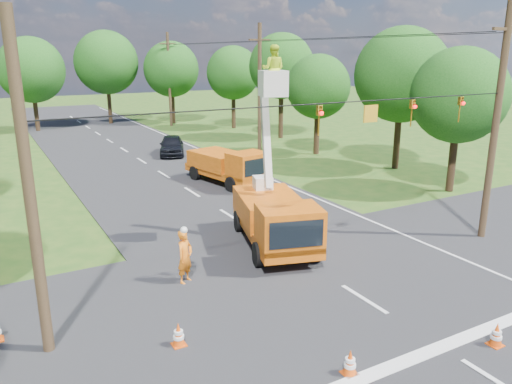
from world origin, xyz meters
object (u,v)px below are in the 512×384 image
tree_right_c (318,87)px  tree_right_d (282,66)px  bucket_truck (275,207)px  ground_worker (185,257)px  tree_far_a (31,70)px  traffic_cone_2 (259,222)px  pole_right_near (496,122)px  second_truck (228,165)px  traffic_cone_1 (496,335)px  pole_right_mid (260,91)px  pole_left (29,193)px  distant_car (172,145)px  traffic_cone_4 (179,335)px  traffic_cone_6 (254,170)px  tree_far_b (106,63)px  pole_right_far (169,79)px  traffic_cone_0 (350,363)px  traffic_cone_3 (245,196)px  tree_far_c (171,69)px  tree_right_b (402,75)px  tree_right_e (233,73)px  tree_right_a (459,96)px

tree_right_c → tree_right_d: 8.27m
bucket_truck → ground_worker: bearing=-146.6°
tree_far_a → traffic_cone_2: bearing=-81.8°
pole_right_near → tree_far_a: 45.08m
second_truck → traffic_cone_1: bearing=-105.6°
traffic_cone_1 → pole_right_mid: size_ratio=0.07×
traffic_cone_2 → pole_left: bearing=-150.0°
ground_worker → distant_car: 23.37m
traffic_cone_4 → pole_left: (-3.19, 1.55, 4.14)m
traffic_cone_6 → tree_far_b: bearing=94.3°
traffic_cone_2 → ground_worker: bearing=-144.5°
pole_right_far → pole_right_mid: bearing=-90.0°
distant_car → traffic_cone_6: bearing=-54.9°
traffic_cone_6 → pole_right_far: size_ratio=0.07×
pole_left → tree_far_b: (12.50, 45.00, 2.31)m
ground_worker → tree_right_d: tree_right_d is taller
traffic_cone_0 → traffic_cone_3: bearing=71.9°
traffic_cone_6 → tree_far_c: 27.92m
pole_left → traffic_cone_6: bearing=45.5°
tree_far_b → traffic_cone_6: bearing=-85.7°
pole_right_far → tree_right_d: (6.30, -13.00, 1.57)m
traffic_cone_4 → tree_far_c: bearing=70.0°
second_truck → traffic_cone_1: size_ratio=8.88×
traffic_cone_4 → pole_right_far: (14.81, 41.55, 4.75)m
tree_right_b → tree_right_c: 7.31m
traffic_cone_3 → traffic_cone_6: same height
traffic_cone_1 → tree_right_e: bearing=73.1°
bucket_truck → tree_right_c: bearing=65.8°
traffic_cone_3 → traffic_cone_1: bearing=-91.5°
second_truck → traffic_cone_0: second_truck is taller
pole_right_near → pole_right_mid: bearing=90.0°
traffic_cone_3 → pole_left: size_ratio=0.08×
pole_left → tree_far_a: (4.50, 43.00, 1.69)m
pole_right_near → tree_far_b: bearing=97.0°
pole_right_near → traffic_cone_6: bearing=102.2°
pole_right_far → tree_right_a: (5.00, -34.00, 0.46)m
tree_right_e → tree_far_a: size_ratio=0.91×
traffic_cone_0 → traffic_cone_4: same height
tree_right_d → tree_far_b: bearing=123.2°
traffic_cone_4 → tree_right_c: 28.76m
ground_worker → tree_right_c: size_ratio=0.25×
traffic_cone_1 → tree_far_c: size_ratio=0.08×
second_truck → bucket_truck: bearing=-117.4°
traffic_cone_6 → pole_left: pole_left is taller
distant_car → tree_right_b: 18.15m
second_truck → pole_right_near: size_ratio=0.63×
traffic_cone_3 → ground_worker: bearing=-130.1°
tree_right_a → tree_right_e: size_ratio=0.96×
second_truck → tree_far_b: (0.19, 31.14, 5.64)m
traffic_cone_1 → pole_right_far: 46.64m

